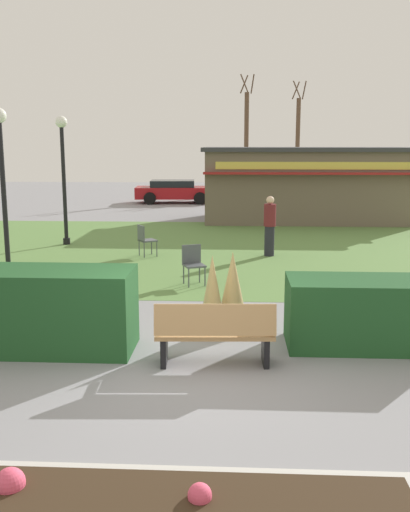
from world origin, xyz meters
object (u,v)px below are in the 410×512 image
Objects in this scene: lamppost_far at (63,164)px; parked_car_west_slot at (175,191)px; parked_car_center_slot at (271,191)px; tree_left_bg at (298,143)px; food_kiosk at (307,184)px; park_bench at (215,333)px; person_strolling at (270,226)px; tree_right_bg at (246,141)px; trash_bin at (355,321)px; lamppost_mid at (2,170)px; cafe_chair_west at (193,261)px; cafe_chair_east at (145,238)px; parked_car_east_slot at (370,192)px.

lamppost_far is 0.92× the size of parked_car_west_slot.
parked_car_center_slot is 8.22m from tree_left_bg.
parked_car_center_slot is at bearing 98.47° from food_kiosk.
person_strolling reaches higher than park_bench.
trash_bin is at bearing -87.53° from tree_right_bg.
lamppost_mid is 24.09m from tree_right_bg.
tree_left_bg is (4.92, 25.84, 2.62)m from cafe_chair_west.
cafe_chair_east is at bearing -98.58° from tree_right_bg.
parked_car_center_slot is 6.57m from tree_right_bg.
lamppost_mid is at bearing 132.20° from park_bench.
tree_left_bg is (9.54, 24.90, 0.64)m from lamppost_mid.
park_bench is 0.44× the size of lamppost_far.
cafe_chair_west is at bearing -98.69° from parked_car_center_slot.
parked_car_east_slot is at bearing 57.54° from cafe_chair_east.
cafe_chair_west is 19.98m from parked_car_east_slot.
lamppost_mid is at bearing -126.03° from parked_car_east_slot.
park_bench is at bearing -95.24° from parked_car_center_slot.
parked_car_center_slot reaches higher than park_bench.
cafe_chair_west is 0.21× the size of parked_car_center_slot.
tree_right_bg is (0.91, 29.10, 2.79)m from park_bench.
person_strolling is 14.84m from parked_car_center_slot.
lamppost_far is 11.83m from trash_bin.
parked_car_center_slot is at bearing 81.31° from cafe_chair_west.
trash_bin is at bearing -89.98° from parked_car_center_slot.
parked_car_west_slot is (-6.15, 7.02, -0.86)m from food_kiosk.
cafe_chair_west is 0.12× the size of tree_right_bg.
food_kiosk is (8.46, 10.34, -1.00)m from lamppost_mid.
tree_right_bg is (-3.34, -1.64, 0.12)m from tree_left_bg.
parked_car_center_slot is at bearing 0.04° from parked_car_west_slot.
lamppost_far is 0.93× the size of parked_car_center_slot.
cafe_chair_east is 0.21× the size of parked_car_west_slot.
tree_left_bg is at bearing -176.17° from person_strolling.
parked_car_center_slot is at bearing 66.87° from lamppost_mid.
food_kiosk reaches higher than park_bench.
tree_right_bg is at bearing -167.59° from person_strolling.
park_bench is at bearing -82.21° from cafe_chair_west.
tree_right_bg is (1.58, 24.20, 2.74)m from cafe_chair_west.
parked_car_east_slot reaches higher than trash_bin.
lamppost_far is 4.29× the size of trash_bin.
food_kiosk reaches higher than parked_car_west_slot.
trash_bin is 8.53m from cafe_chair_east.
parked_car_east_slot is at bearing 53.97° from lamppost_mid.
parked_car_west_slot is (-2.30, 18.30, 0.12)m from cafe_chair_west.
parked_car_east_slot is (7.34, 23.20, 0.16)m from park_bench.
tree_right_bg is (3.89, 5.90, 2.62)m from parked_car_west_slot.
food_kiosk is 9.49× the size of cafe_chair_west.
tree_left_bg is (3.01, 22.35, 2.28)m from person_strolling.
lamppost_far reaches higher than cafe_chair_west.
park_bench is at bearing -159.68° from trash_bin.
cafe_chair_west is 3.58m from cafe_chair_east.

